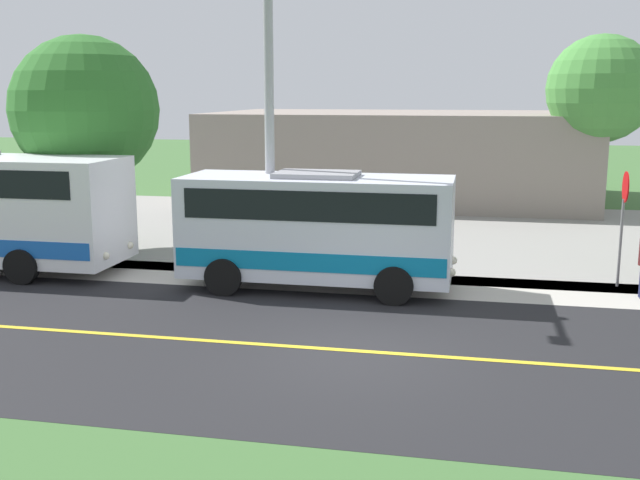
{
  "coord_description": "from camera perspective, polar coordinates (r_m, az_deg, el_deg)",
  "views": [
    {
      "loc": [
        13.39,
        2.07,
        4.77
      ],
      "look_at": [
        -3.5,
        -1.43,
        1.4
      ],
      "focal_mm": 42.59,
      "sensor_mm": 36.0,
      "label": 1
    }
  ],
  "objects": [
    {
      "name": "sidewalk",
      "position": [
        19.31,
        5.18,
        -3.29
      ],
      "size": [
        2.4,
        100.0,
        0.01
      ],
      "primitive_type": "cube",
      "color": "#B2ADA3",
      "rests_on": "ground"
    },
    {
      "name": "commercial_building",
      "position": [
        35.08,
        6.05,
        6.36
      ],
      "size": [
        10.0,
        16.46,
        3.88
      ],
      "primitive_type": "cube",
      "color": "gray",
      "rests_on": "ground"
    },
    {
      "name": "stop_sign",
      "position": [
        20.01,
        21.85,
        2.19
      ],
      "size": [
        0.76,
        0.07,
        2.88
      ],
      "color": "slate",
      "rests_on": "ground"
    },
    {
      "name": "ground_plane",
      "position": [
        14.37,
        2.77,
        -8.35
      ],
      "size": [
        120.0,
        120.0,
        0.0
      ],
      "primitive_type": "plane",
      "color": "#3D6633"
    },
    {
      "name": "tree_curbside",
      "position": [
        23.71,
        -17.23,
        9.3
      ],
      "size": [
        4.35,
        4.35,
        6.43
      ],
      "color": "brown",
      "rests_on": "ground"
    },
    {
      "name": "road_centre_line",
      "position": [
        14.36,
        2.77,
        -8.32
      ],
      "size": [
        0.16,
        100.0,
        0.0
      ],
      "primitive_type": "cube",
      "color": "gold",
      "rests_on": "ground"
    },
    {
      "name": "street_light_pole",
      "position": [
        18.97,
        -3.94,
        10.35
      ],
      "size": [
        1.97,
        0.24,
        8.27
      ],
      "color": "#9E9EA3",
      "rests_on": "ground"
    },
    {
      "name": "tree_lot_edge",
      "position": [
        31.12,
        20.35,
        10.57
      ],
      "size": [
        4.07,
        4.07,
        6.93
      ],
      "color": "brown",
      "rests_on": "ground"
    },
    {
      "name": "road_surface",
      "position": [
        14.37,
        2.77,
        -8.34
      ],
      "size": [
        8.0,
        100.0,
        0.01
      ],
      "primitive_type": "cube",
      "color": "black",
      "rests_on": "ground"
    },
    {
      "name": "shuttle_bus_front",
      "position": [
        18.53,
        -0.22,
        1.15
      ],
      "size": [
        2.57,
        6.67,
        2.88
      ],
      "color": "silver",
      "rests_on": "ground"
    },
    {
      "name": "parking_lot_surface",
      "position": [
        26.25,
        13.53,
        0.28
      ],
      "size": [
        14.0,
        36.0,
        0.01
      ],
      "primitive_type": "cube",
      "color": "gray",
      "rests_on": "ground"
    }
  ]
}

